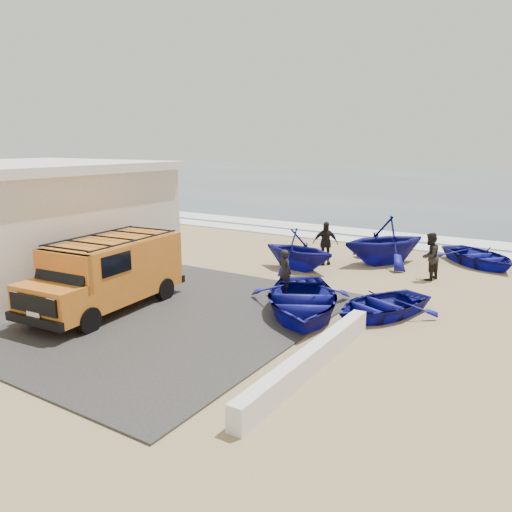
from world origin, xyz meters
The scene contains 16 objects.
ground centered at (0.00, 0.00, 0.00)m, with size 160.00×160.00×0.00m, color #A1875D.
slab centered at (-2.00, -2.00, 0.03)m, with size 12.00×10.00×0.05m, color #373532.
ocean centered at (0.00, 56.00, 0.00)m, with size 180.00×88.00×0.01m, color #385166.
surf_line centered at (0.00, 12.00, 0.03)m, with size 180.00×1.60×0.06m, color white.
surf_wash centered at (0.00, 14.50, 0.02)m, with size 180.00×2.20×0.04m, color white.
building centered at (-7.50, -2.00, 2.16)m, with size 8.40×9.40×4.30m.
parapet centered at (5.00, -3.00, 0.28)m, with size 0.35×6.00×0.55m, color silver.
van centered at (-2.09, -2.43, 1.19)m, with size 2.46×5.33×2.22m.
boat_near_left centered at (3.08, 0.27, 0.46)m, with size 3.19×4.47×0.93m, color navy.
boat_near_right centered at (5.11, 1.36, 0.35)m, with size 2.42×3.39×0.70m, color navy.
boat_mid_left centered at (0.47, 5.02, 0.82)m, with size 2.70×3.13×1.65m, color navy.
boat_far_left centered at (3.06, 7.85, 1.01)m, with size 3.31×3.83×2.02m, color navy.
boat_far_right centered at (6.51, 9.65, 0.39)m, with size 2.68×3.76×0.78m, color navy.
fisherman_front centered at (1.65, 1.81, 0.77)m, with size 0.56×0.37×1.53m, color black.
fisherman_middle centered at (5.30, 6.26, 0.89)m, with size 0.86×0.67×1.77m, color black.
fisherman_back centered at (1.00, 6.45, 0.90)m, with size 1.05×0.44×1.80m, color black.
Camera 1 is at (9.49, -12.34, 4.98)m, focal length 35.00 mm.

